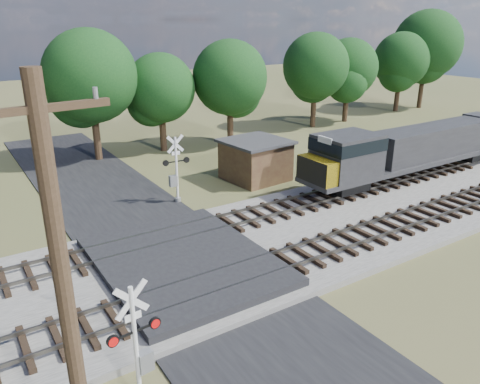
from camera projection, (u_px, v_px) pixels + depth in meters
ground at (189, 274)px, 20.65m from camera, size 160.00×160.00×0.00m
ballast_bed at (345, 218)px, 26.09m from camera, size 140.00×10.00×0.30m
road at (189, 273)px, 20.63m from camera, size 7.00×60.00×0.08m
crossing_panel at (183, 263)px, 20.93m from camera, size 7.00×9.00×0.62m
track_near at (273, 265)px, 20.52m from camera, size 140.00×2.60×0.33m
track_far at (216, 226)px, 24.46m from camera, size 140.00×2.60×0.33m
crossing_signal_near at (139, 355)px, 13.17m from camera, size 1.62×0.37×4.03m
crossing_signal_far at (176, 175)px, 28.07m from camera, size 1.71×0.37×4.23m
utility_pole at (69, 320)px, 8.80m from camera, size 2.41×0.39×9.87m
equipment_shed at (255, 160)px, 32.42m from camera, size 4.45×4.45×2.81m
treeline at (176, 72)px, 39.03m from camera, size 79.01×11.06×11.80m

